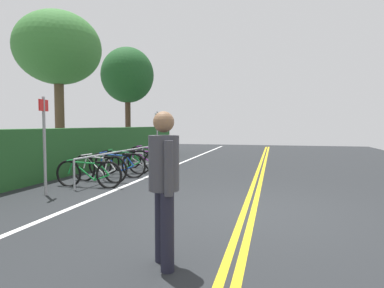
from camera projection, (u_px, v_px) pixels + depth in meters
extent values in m
cube|color=#232628|center=(249.00, 213.00, 5.71)|extent=(38.41, 13.44, 0.05)
cube|color=gold|center=(253.00, 212.00, 5.69)|extent=(34.57, 0.10, 0.00)
cube|color=gold|center=(244.00, 211.00, 5.73)|extent=(34.57, 0.10, 0.00)
cube|color=white|center=(87.00, 201.00, 6.46)|extent=(34.57, 0.12, 0.00)
cylinder|color=#9EA0A5|center=(74.00, 175.00, 7.53)|extent=(0.05, 0.05, 0.71)
cylinder|color=#9EA0A5|center=(104.00, 167.00, 8.84)|extent=(0.05, 0.05, 0.71)
cylinder|color=#9EA0A5|center=(126.00, 162.00, 10.14)|extent=(0.05, 0.05, 0.71)
cylinder|color=#9EA0A5|center=(142.00, 158.00, 11.45)|extent=(0.05, 0.05, 0.71)
cylinder|color=#9EA0A5|center=(156.00, 154.00, 12.76)|extent=(0.05, 0.05, 0.71)
cylinder|color=#9EA0A5|center=(125.00, 150.00, 10.12)|extent=(5.39, 0.04, 0.04)
torus|color=black|center=(69.00, 174.00, 8.04)|extent=(0.08, 0.67, 0.67)
torus|color=black|center=(109.00, 175.00, 7.82)|extent=(0.08, 0.67, 0.67)
cylinder|color=#198C38|center=(83.00, 171.00, 7.95)|extent=(0.06, 0.61, 0.46)
cylinder|color=#198C38|center=(86.00, 163.00, 7.92)|extent=(0.06, 0.72, 0.07)
cylinder|color=#198C38|center=(97.00, 172.00, 7.88)|extent=(0.04, 0.17, 0.41)
cylinder|color=#198C38|center=(102.00, 178.00, 7.86)|extent=(0.05, 0.38, 0.17)
cylinder|color=#198C38|center=(104.00, 169.00, 7.83)|extent=(0.04, 0.26, 0.29)
cylinder|color=#198C38|center=(70.00, 168.00, 8.02)|extent=(0.04, 0.14, 0.30)
cube|color=black|center=(100.00, 163.00, 7.85)|extent=(0.09, 0.20, 0.05)
cylinder|color=#198C38|center=(72.00, 160.00, 8.00)|extent=(0.46, 0.04, 0.03)
torus|color=black|center=(84.00, 168.00, 8.85)|extent=(0.11, 0.73, 0.73)
torus|color=black|center=(115.00, 170.00, 8.55)|extent=(0.11, 0.73, 0.73)
cylinder|color=white|center=(95.00, 166.00, 8.73)|extent=(0.08, 0.55, 0.50)
cylinder|color=white|center=(97.00, 157.00, 8.70)|extent=(0.09, 0.65, 0.07)
cylinder|color=white|center=(106.00, 167.00, 8.63)|extent=(0.05, 0.16, 0.45)
cylinder|color=white|center=(109.00, 172.00, 8.61)|extent=(0.06, 0.35, 0.18)
cylinder|color=white|center=(111.00, 164.00, 8.57)|extent=(0.05, 0.24, 0.31)
cylinder|color=white|center=(85.00, 162.00, 8.83)|extent=(0.05, 0.13, 0.33)
cube|color=black|center=(108.00, 157.00, 8.60)|extent=(0.10, 0.21, 0.05)
cylinder|color=white|center=(87.00, 155.00, 8.80)|extent=(0.46, 0.06, 0.03)
torus|color=black|center=(100.00, 165.00, 9.55)|extent=(0.10, 0.72, 0.72)
torus|color=black|center=(134.00, 166.00, 9.37)|extent=(0.10, 0.72, 0.72)
cylinder|color=#1947B7|center=(113.00, 162.00, 9.48)|extent=(0.07, 0.58, 0.49)
cylinder|color=#1947B7|center=(115.00, 155.00, 9.45)|extent=(0.08, 0.69, 0.07)
cylinder|color=#1947B7|center=(124.00, 163.00, 9.42)|extent=(0.05, 0.17, 0.44)
cylinder|color=#1947B7|center=(128.00, 168.00, 9.41)|extent=(0.06, 0.37, 0.18)
cylinder|color=#1947B7|center=(130.00, 161.00, 9.38)|extent=(0.05, 0.25, 0.31)
cylinder|color=#1947B7|center=(102.00, 160.00, 9.53)|extent=(0.04, 0.14, 0.33)
cube|color=black|center=(126.00, 155.00, 9.39)|extent=(0.09, 0.20, 0.05)
cylinder|color=#1947B7|center=(103.00, 152.00, 9.51)|extent=(0.46, 0.06, 0.03)
torus|color=black|center=(107.00, 162.00, 10.13)|extent=(0.24, 0.75, 0.75)
torus|color=black|center=(140.00, 162.00, 10.13)|extent=(0.24, 0.75, 0.75)
cylinder|color=#198C38|center=(120.00, 159.00, 10.13)|extent=(0.17, 0.56, 0.52)
cylinder|color=#198C38|center=(122.00, 152.00, 10.11)|extent=(0.20, 0.67, 0.07)
cylinder|color=#198C38|center=(131.00, 160.00, 10.13)|extent=(0.07, 0.17, 0.46)
cylinder|color=#198C38|center=(134.00, 165.00, 10.14)|extent=(0.12, 0.36, 0.19)
cylinder|color=#198C38|center=(136.00, 157.00, 10.12)|extent=(0.09, 0.25, 0.32)
cylinder|color=#198C38|center=(109.00, 157.00, 10.12)|extent=(0.07, 0.14, 0.34)
cube|color=black|center=(133.00, 152.00, 10.11)|extent=(0.13, 0.21, 0.05)
cylinder|color=#198C38|center=(110.00, 150.00, 10.11)|extent=(0.45, 0.14, 0.03)
torus|color=black|center=(121.00, 162.00, 10.74)|extent=(0.26, 0.64, 0.66)
torus|color=black|center=(154.00, 161.00, 10.82)|extent=(0.26, 0.64, 0.66)
cylinder|color=silver|center=(134.00, 159.00, 10.77)|extent=(0.22, 0.58, 0.45)
cylinder|color=silver|center=(136.00, 153.00, 10.76)|extent=(0.26, 0.69, 0.07)
cylinder|color=silver|center=(145.00, 160.00, 10.79)|extent=(0.09, 0.17, 0.40)
cylinder|color=silver|center=(148.00, 163.00, 10.81)|extent=(0.15, 0.37, 0.17)
cylinder|color=silver|center=(150.00, 157.00, 10.80)|extent=(0.11, 0.26, 0.28)
cylinder|color=silver|center=(123.00, 157.00, 10.74)|extent=(0.08, 0.14, 0.30)
cube|color=black|center=(147.00, 153.00, 10.79)|extent=(0.14, 0.21, 0.05)
cylinder|color=silver|center=(125.00, 151.00, 10.73)|extent=(0.45, 0.17, 0.03)
torus|color=black|center=(132.00, 159.00, 11.52)|extent=(0.16, 0.67, 0.66)
torus|color=black|center=(162.00, 159.00, 11.43)|extent=(0.16, 0.67, 0.66)
cylinder|color=purple|center=(143.00, 157.00, 11.48)|extent=(0.13, 0.61, 0.46)
cylinder|color=purple|center=(145.00, 151.00, 11.47)|extent=(0.15, 0.72, 0.07)
cylinder|color=purple|center=(153.00, 157.00, 11.45)|extent=(0.06, 0.18, 0.41)
cylinder|color=purple|center=(157.00, 161.00, 11.45)|extent=(0.09, 0.39, 0.17)
cylinder|color=purple|center=(159.00, 156.00, 11.43)|extent=(0.08, 0.26, 0.28)
cylinder|color=purple|center=(133.00, 155.00, 11.51)|extent=(0.06, 0.14, 0.30)
cube|color=black|center=(155.00, 151.00, 11.43)|extent=(0.11, 0.21, 0.05)
cylinder|color=purple|center=(135.00, 149.00, 11.49)|extent=(0.46, 0.10, 0.03)
torus|color=black|center=(137.00, 156.00, 12.34)|extent=(0.06, 0.73, 0.73)
torus|color=black|center=(163.00, 157.00, 12.09)|extent=(0.06, 0.73, 0.73)
cylinder|color=purple|center=(147.00, 154.00, 12.24)|extent=(0.04, 0.60, 0.50)
cylinder|color=purple|center=(148.00, 148.00, 12.21)|extent=(0.04, 0.71, 0.07)
cylinder|color=purple|center=(156.00, 155.00, 12.16)|extent=(0.04, 0.17, 0.45)
cylinder|color=purple|center=(159.00, 158.00, 12.14)|extent=(0.04, 0.38, 0.18)
cylinder|color=purple|center=(160.00, 153.00, 12.11)|extent=(0.04, 0.26, 0.31)
cylinder|color=purple|center=(138.00, 152.00, 12.32)|extent=(0.04, 0.14, 0.33)
cube|color=black|center=(157.00, 148.00, 12.12)|extent=(0.08, 0.20, 0.05)
cylinder|color=purple|center=(139.00, 146.00, 12.30)|extent=(0.46, 0.03, 0.03)
cylinder|color=#1E1E2D|center=(161.00, 225.00, 3.61)|extent=(0.14, 0.14, 0.81)
cylinder|color=#1E1E2D|center=(167.00, 232.00, 3.35)|extent=(0.14, 0.14, 0.81)
cylinder|color=#3F3F47|center=(164.00, 163.00, 3.44)|extent=(0.32, 0.32, 0.57)
sphere|color=#8C6647|center=(164.00, 122.00, 3.42)|extent=(0.22, 0.22, 0.22)
cylinder|color=#3F3F47|center=(160.00, 164.00, 3.63)|extent=(0.09, 0.09, 0.55)
cylinder|color=#3F3F47|center=(169.00, 168.00, 3.25)|extent=(0.09, 0.09, 0.55)
cylinder|color=gray|center=(45.00, 146.00, 6.96)|extent=(0.06, 0.06, 2.08)
cube|color=red|center=(43.00, 105.00, 6.91)|extent=(0.36, 0.10, 0.24)
cylinder|color=gray|center=(157.00, 137.00, 13.08)|extent=(0.06, 0.06, 2.02)
cube|color=white|center=(157.00, 116.00, 13.03)|extent=(0.36, 0.05, 0.24)
cube|color=#235626|center=(98.00, 147.00, 12.01)|extent=(14.39, 0.83, 1.39)
cylinder|color=brown|center=(60.00, 123.00, 12.62)|extent=(0.35, 0.35, 3.16)
ellipsoid|color=#387533|center=(58.00, 48.00, 12.46)|extent=(3.19, 3.19, 2.73)
cylinder|color=#473323|center=(128.00, 126.00, 17.93)|extent=(0.29, 0.29, 2.84)
ellipsoid|color=#1C4C21|center=(127.00, 75.00, 17.77)|extent=(2.81, 2.81, 2.95)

